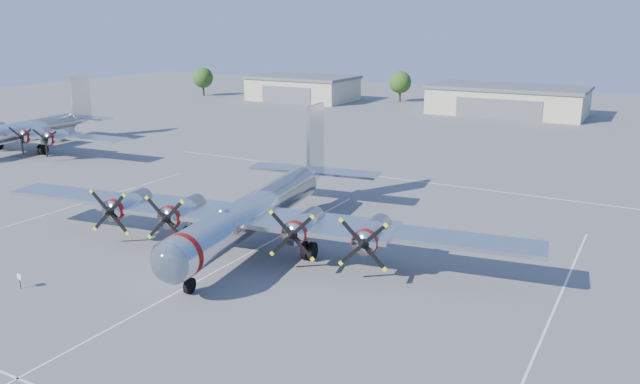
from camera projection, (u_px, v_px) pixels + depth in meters
The scene contains 9 objects.
ground at pixel (266, 244), 49.43m from camera, with size 260.00×260.00×0.00m, color #505052.
parking_lines at pixel (253, 251), 47.96m from camera, with size 60.00×50.08×0.01m.
hangar_west at pixel (303, 88), 138.87m from camera, with size 22.60×14.60×5.40m.
hangar_center at pixel (507, 100), 117.80m from camera, with size 28.60×14.60×5.40m.
tree_far_west at pixel (203, 78), 146.84m from camera, with size 4.80×4.80×6.64m.
tree_west at pixel (400, 82), 135.88m from camera, with size 4.80×4.80×6.64m.
main_bomber_b29 at pixel (259, 243), 49.73m from camera, with size 43.20×29.55×9.55m, color silver, non-canonical shape.
bomber_west at pixel (29, 150), 85.66m from camera, with size 35.34×25.02×9.34m, color silver, non-canonical shape.
info_placard at pixel (19, 278), 41.10m from camera, with size 0.53×0.14×1.02m.
Camera 1 is at (26.40, -38.60, 17.12)m, focal length 35.00 mm.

